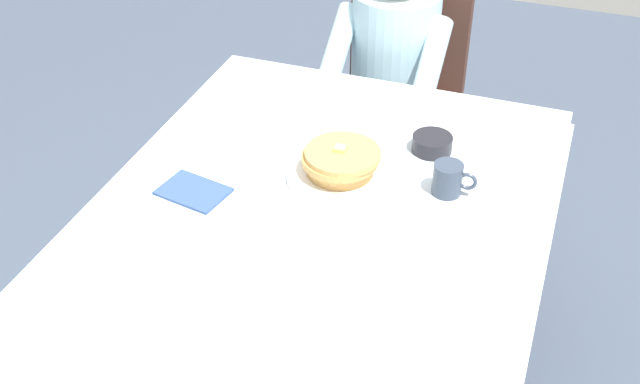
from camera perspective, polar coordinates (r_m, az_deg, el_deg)
dining_table_main at (r=2.01m, az=-0.70°, el=-4.14°), size 1.12×1.52×0.74m
chair_diner at (r=3.03m, az=5.71°, el=8.03°), size 0.44×0.45×0.93m
diner_person at (r=2.83m, az=5.05°, el=9.11°), size 0.40×0.43×1.12m
plate_breakfast at (r=2.10m, az=1.41°, el=1.21°), size 0.28×0.28×0.02m
breakfast_stack at (r=2.08m, az=1.49°, el=2.17°), size 0.20×0.20×0.08m
cup_coffee at (r=2.05m, az=9.06°, el=0.91°), size 0.11×0.08×0.08m
bowl_butter at (r=2.22m, az=7.93°, el=3.40°), size 0.11×0.11×0.04m
fork_left_of_plate at (r=2.15m, az=-3.58°, el=1.78°), size 0.02×0.18×0.00m
knife_right_of_plate at (r=2.05m, az=6.27°, el=-0.25°), size 0.03×0.20×0.00m
spoon_near_edge at (r=1.89m, az=-2.84°, el=-3.77°), size 0.15×0.05×0.00m
napkin_folded at (r=2.08m, az=-8.93°, el=0.04°), size 0.19×0.15×0.01m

